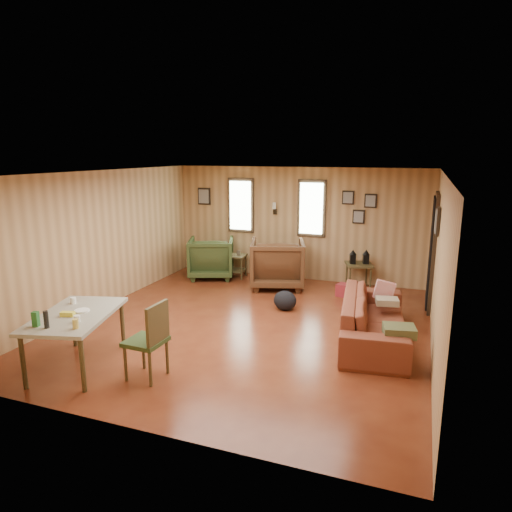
{
  "coord_description": "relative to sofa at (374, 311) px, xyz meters",
  "views": [
    {
      "loc": [
        2.5,
        -6.39,
        2.7
      ],
      "look_at": [
        0.0,
        0.4,
        1.05
      ],
      "focal_mm": 32.0,
      "sensor_mm": 36.0,
      "label": 1
    }
  ],
  "objects": [
    {
      "name": "end_table",
      "position": [
        -3.25,
        2.48,
        -0.1
      ],
      "size": [
        0.53,
        0.49,
        0.62
      ],
      "rotation": [
        0.0,
        0.0,
        0.11
      ],
      "color": "#4D4222",
      "rests_on": "ground"
    },
    {
      "name": "backpack",
      "position": [
        -1.59,
        0.79,
        -0.27
      ],
      "size": [
        0.45,
        0.37,
        0.35
      ],
      "rotation": [
        0.0,
        0.0,
        0.18
      ],
      "color": "black",
      "rests_on": "ground"
    },
    {
      "name": "sofa",
      "position": [
        0.0,
        0.0,
        0.0
      ],
      "size": [
        0.92,
        2.34,
        0.89
      ],
      "primitive_type": "imported",
      "rotation": [
        0.0,
        0.0,
        1.68
      ],
      "color": "brown",
      "rests_on": "ground"
    },
    {
      "name": "recliner_green",
      "position": [
        -3.73,
        2.3,
        0.04
      ],
      "size": [
        1.2,
        1.16,
        0.97
      ],
      "primitive_type": "imported",
      "rotation": [
        0.0,
        0.0,
        -2.77
      ],
      "color": "#32401D",
      "rests_on": "ground"
    },
    {
      "name": "cooler",
      "position": [
        -0.71,
        1.93,
        -0.33
      ],
      "size": [
        0.39,
        0.33,
        0.24
      ],
      "rotation": [
        0.0,
        0.0,
        -0.32
      ],
      "color": "maroon",
      "rests_on": "ground"
    },
    {
      "name": "room",
      "position": [
        -1.78,
        0.17,
        0.76
      ],
      "size": [
        5.54,
        6.04,
        2.44
      ],
      "color": "brown",
      "rests_on": "ground"
    },
    {
      "name": "dining_chair",
      "position": [
        -2.4,
        -2.13,
        0.1
      ],
      "size": [
        0.46,
        0.46,
        0.97
      ],
      "rotation": [
        0.0,
        0.0,
        -0.04
      ],
      "color": "#32401D",
      "rests_on": "ground"
    },
    {
      "name": "sofa_pillows",
      "position": [
        0.25,
        -0.09,
        0.05
      ],
      "size": [
        0.71,
        1.71,
        0.35
      ],
      "rotation": [
        0.0,
        0.0,
        0.2
      ],
      "color": "#4A4D2B",
      "rests_on": "sofa"
    },
    {
      "name": "recliner_brown",
      "position": [
        -2.15,
        2.1,
        0.1
      ],
      "size": [
        1.3,
        1.26,
        1.08
      ],
      "primitive_type": "imported",
      "rotation": [
        0.0,
        0.0,
        3.45
      ],
      "color": "#472915",
      "rests_on": "ground"
    },
    {
      "name": "side_table",
      "position": [
        -0.57,
        2.53,
        0.1
      ],
      "size": [
        0.64,
        0.64,
        0.81
      ],
      "rotation": [
        0.0,
        0.0,
        0.32
      ],
      "color": "#4D4222",
      "rests_on": "ground"
    },
    {
      "name": "dining_table",
      "position": [
        -3.46,
        -2.2,
        0.21
      ],
      "size": [
        1.18,
        1.58,
        0.92
      ],
      "rotation": [
        0.0,
        0.0,
        0.26
      ],
      "color": "gray",
      "rests_on": "ground"
    }
  ]
}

